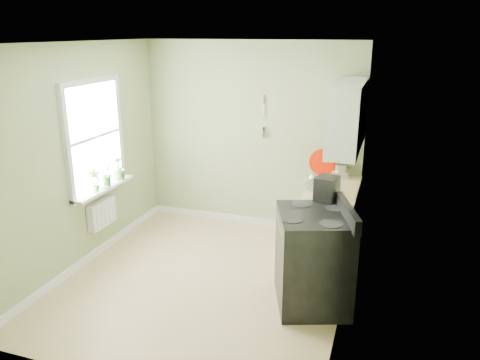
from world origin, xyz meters
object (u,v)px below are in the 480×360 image
(kettle, at_px, (312,182))
(coffee_maker, at_px, (326,195))
(stove, at_px, (313,258))
(stand_mixer, at_px, (341,162))

(kettle, distance_m, coffee_maker, 0.70)
(stove, height_order, kettle, stove)
(stove, distance_m, kettle, 1.20)
(stand_mixer, bearing_deg, stove, -91.38)
(kettle, xyz_separation_m, coffee_maker, (0.27, -0.64, 0.08))
(coffee_maker, bearing_deg, kettle, 112.85)
(stove, height_order, stand_mixer, stand_mixer)
(stand_mixer, xyz_separation_m, coffee_maker, (-0.00, -1.40, -0.00))
(stove, relative_size, kettle, 5.51)
(stand_mixer, height_order, coffee_maker, stand_mixer)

